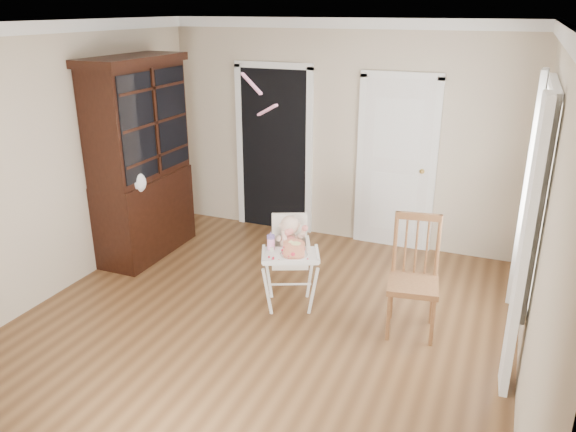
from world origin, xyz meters
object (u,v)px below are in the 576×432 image
at_px(high_chair, 290,252).
at_px(sippy_cup, 271,242).
at_px(dining_chair, 413,280).
at_px(cake, 294,249).
at_px(china_cabinet, 141,160).

height_order(high_chair, sippy_cup, high_chair).
relative_size(sippy_cup, dining_chair, 0.17).
relative_size(high_chair, cake, 3.62).
xyz_separation_m(cake, dining_chair, (1.08, 0.20, -0.21)).
distance_m(high_chair, sippy_cup, 0.25).
bearing_deg(dining_chair, high_chair, 171.76).
bearing_deg(china_cabinet, cake, -18.56).
xyz_separation_m(high_chair, china_cabinet, (-2.09, 0.56, 0.58)).
relative_size(high_chair, china_cabinet, 0.41).
bearing_deg(cake, high_chair, 122.46).
height_order(sippy_cup, dining_chair, dining_chair).
xyz_separation_m(china_cabinet, dining_chair, (3.29, -0.54, -0.65)).
bearing_deg(cake, china_cabinet, 161.44).
height_order(high_chair, china_cabinet, china_cabinet).
distance_m(cake, china_cabinet, 2.37).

